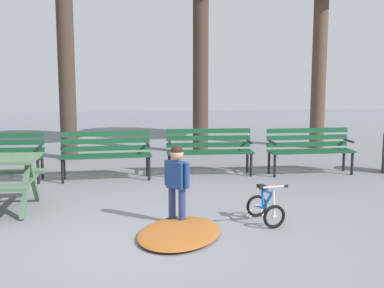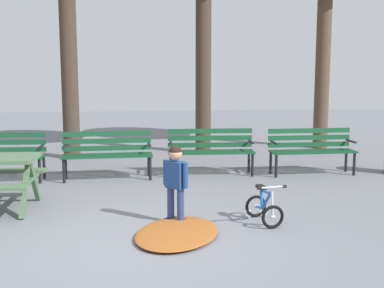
# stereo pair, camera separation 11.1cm
# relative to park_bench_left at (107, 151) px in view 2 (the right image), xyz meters

# --- Properties ---
(ground) EXTENTS (36.00, 36.00, 0.00)m
(ground) POSITION_rel_park_bench_left_xyz_m (0.47, -3.36, -0.51)
(ground) COLOR slate
(park_bench_left) EXTENTS (1.62, 0.53, 0.85)m
(park_bench_left) POSITION_rel_park_bench_left_xyz_m (0.00, 0.00, 0.00)
(park_bench_left) COLOR #144728
(park_bench_left) RESTS_ON ground
(park_bench_right) EXTENTS (1.62, 0.52, 0.85)m
(park_bench_right) POSITION_rel_park_bench_left_xyz_m (1.91, 0.17, 0.00)
(park_bench_right) COLOR #144728
(park_bench_right) RESTS_ON ground
(park_bench_far_right) EXTENTS (1.61, 0.48, 0.85)m
(park_bench_far_right) POSITION_rel_park_bench_left_xyz_m (3.80, 0.01, 0.00)
(park_bench_far_right) COLOR #144728
(park_bench_far_right) RESTS_ON ground
(child_standing) EXTENTS (0.30, 0.29, 1.02)m
(child_standing) POSITION_rel_park_bench_left_xyz_m (1.01, -2.79, 0.08)
(child_standing) COLOR navy
(child_standing) RESTS_ON ground
(kids_bicycle) EXTENTS (0.44, 0.60, 0.54)m
(kids_bicycle) POSITION_rel_park_bench_left_xyz_m (2.14, -2.90, -0.31)
(kids_bicycle) COLOR black
(kids_bicycle) RESTS_ON ground
(leaf_pile) EXTENTS (1.39, 1.62, 0.07)m
(leaf_pile) POSITION_rel_park_bench_left_xyz_m (0.98, -3.29, -0.48)
(leaf_pile) COLOR #9E5623
(leaf_pile) RESTS_ON ground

